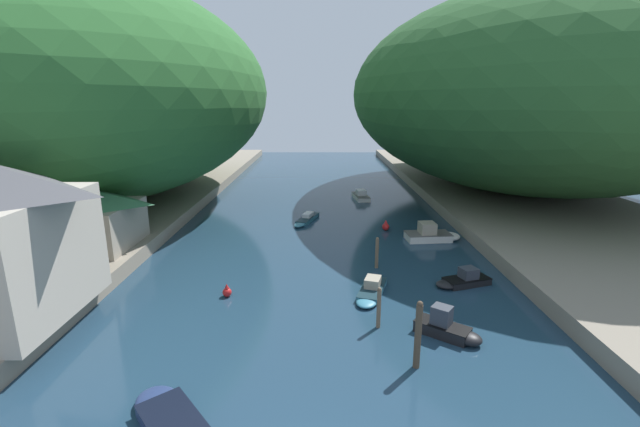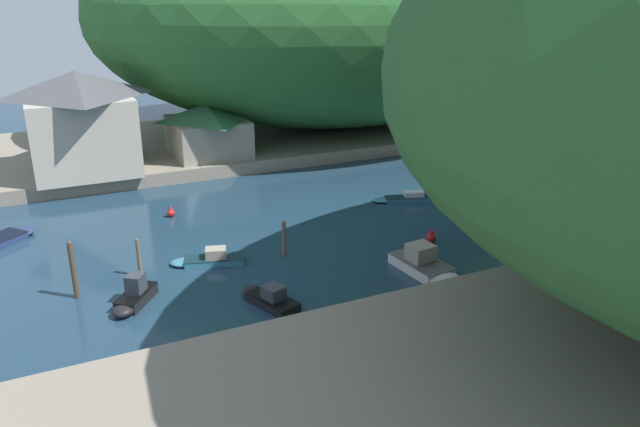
% 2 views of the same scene
% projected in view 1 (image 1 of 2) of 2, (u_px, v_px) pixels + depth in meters
% --- Properties ---
extents(water_surface, '(130.00, 130.00, 0.00)m').
position_uv_depth(water_surface, '(318.00, 227.00, 42.18)').
color(water_surface, '#1E384C').
rests_on(water_surface, ground).
extents(left_bank, '(22.00, 120.00, 1.14)m').
position_uv_depth(left_bank, '(71.00, 221.00, 42.04)').
color(left_bank, gray).
rests_on(left_bank, ground).
extents(right_bank, '(22.00, 120.00, 1.14)m').
position_uv_depth(right_bank, '(565.00, 221.00, 42.03)').
color(right_bank, gray).
rests_on(right_bank, ground).
extents(hillside_left, '(39.01, 54.61, 23.68)m').
position_uv_depth(hillside_left, '(89.00, 92.00, 47.37)').
color(hillside_left, '#2D662D').
rests_on(hillside_left, left_bank).
extents(hillside_right, '(41.83, 58.56, 23.57)m').
position_uv_depth(hillside_right, '(521.00, 94.00, 53.49)').
color(hillside_right, '#285628').
rests_on(hillside_right, right_bank).
extents(boathouse_shed, '(8.01, 7.02, 4.69)m').
position_uv_depth(boathouse_shed, '(82.00, 216.00, 32.36)').
color(boathouse_shed, gray).
rests_on(boathouse_shed, left_bank).
extents(boat_white_cruiser, '(4.77, 5.26, 0.51)m').
position_uv_depth(boat_white_cruiser, '(172.00, 422.00, 16.07)').
color(boat_white_cruiser, navy).
rests_on(boat_white_cruiser, water_surface).
extents(boat_navy_launch, '(5.00, 2.44, 1.62)m').
position_uv_depth(boat_navy_launch, '(433.00, 235.00, 38.05)').
color(boat_navy_launch, silver).
rests_on(boat_navy_launch, water_surface).
extents(boat_small_dinghy, '(2.74, 5.42, 0.79)m').
position_uv_depth(boat_small_dinghy, '(306.00, 219.00, 43.89)').
color(boat_small_dinghy, teal).
rests_on(boat_small_dinghy, water_surface).
extents(boat_red_skiff, '(3.49, 3.03, 1.61)m').
position_uv_depth(boat_red_skiff, '(448.00, 329.00, 22.29)').
color(boat_red_skiff, black).
rests_on(boat_red_skiff, water_surface).
extents(boat_far_upstream, '(2.16, 5.38, 1.21)m').
position_uv_depth(boat_far_upstream, '(360.00, 195.00, 54.71)').
color(boat_far_upstream, silver).
rests_on(boat_far_upstream, water_surface).
extents(boat_cabin_cruiser, '(2.58, 4.64, 0.99)m').
position_uv_depth(boat_cabin_cruiser, '(371.00, 291.00, 27.18)').
color(boat_cabin_cruiser, teal).
rests_on(boat_cabin_cruiser, water_surface).
extents(boat_open_rowboat, '(4.06, 2.52, 1.17)m').
position_uv_depth(boat_open_rowboat, '(462.00, 280.00, 28.66)').
color(boat_open_rowboat, black).
rests_on(boat_open_rowboat, water_surface).
extents(mooring_post_nearest, '(0.31, 0.31, 3.35)m').
position_uv_depth(mooring_post_nearest, '(418.00, 335.00, 19.43)').
color(mooring_post_nearest, '#4C3D2D').
rests_on(mooring_post_nearest, water_surface).
extents(mooring_post_second, '(0.23, 0.23, 2.36)m').
position_uv_depth(mooring_post_second, '(379.00, 307.00, 23.06)').
color(mooring_post_second, brown).
rests_on(mooring_post_second, water_surface).
extents(mooring_post_fourth, '(0.26, 0.26, 2.38)m').
position_uv_depth(mooring_post_fourth, '(377.00, 253.00, 31.46)').
color(mooring_post_fourth, brown).
rests_on(mooring_post_fourth, water_surface).
extents(channel_buoy_near, '(0.57, 0.57, 0.86)m').
position_uv_depth(channel_buoy_near, '(227.00, 292.00, 26.97)').
color(channel_buoy_near, red).
rests_on(channel_buoy_near, water_surface).
extents(channel_buoy_far, '(0.69, 0.69, 1.03)m').
position_uv_depth(channel_buoy_far, '(386.00, 226.00, 40.95)').
color(channel_buoy_far, red).
rests_on(channel_buoy_far, water_surface).
extents(person_on_quay, '(0.30, 0.42, 1.69)m').
position_uv_depth(person_on_quay, '(0.00, 327.00, 19.23)').
color(person_on_quay, '#282D3D').
rests_on(person_on_quay, left_bank).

